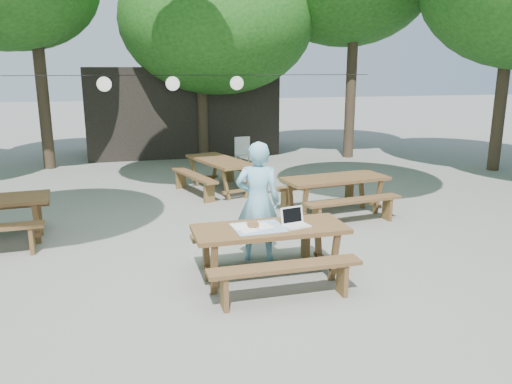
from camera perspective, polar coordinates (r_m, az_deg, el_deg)
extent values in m
plane|color=slate|center=(7.20, -2.13, -8.56)|extent=(80.00, 80.00, 0.00)
cube|color=black|center=(17.16, -8.58, 9.24)|extent=(6.00, 3.00, 2.80)
cube|color=brown|center=(6.52, 1.61, -4.24)|extent=(2.00, 0.80, 0.06)
cube|color=brown|center=(6.04, 3.39, -8.53)|extent=(1.90, 0.28, 0.05)
cube|color=brown|center=(7.20, 0.10, -4.73)|extent=(1.90, 0.28, 0.05)
cube|color=brown|center=(6.65, 1.59, -7.31)|extent=(1.70, 0.70, 0.69)
cube|color=brown|center=(9.60, 9.06, 1.51)|extent=(2.08, 1.04, 0.06)
cube|color=brown|center=(9.13, 11.10, -0.96)|extent=(1.92, 0.52, 0.05)
cube|color=brown|center=(10.20, 7.11, 0.76)|extent=(1.92, 0.52, 0.05)
cube|color=brown|center=(9.69, 8.97, -0.65)|extent=(1.77, 0.91, 0.69)
cube|color=brown|center=(11.38, -4.18, 3.59)|extent=(1.33, 2.14, 0.06)
cube|color=brown|center=(11.73, -1.34, 2.60)|extent=(0.80, 1.90, 0.05)
cube|color=brown|center=(11.15, -7.12, 1.89)|extent=(0.80, 1.90, 0.05)
cube|color=brown|center=(11.45, -4.15, 1.74)|extent=(1.15, 1.83, 0.69)
imported|color=#7BC0E0|center=(7.22, 0.21, -1.10)|extent=(0.74, 0.59, 1.76)
cube|color=silver|center=(13.93, -1.31, 4.19)|extent=(0.48, 0.48, 0.04)
cube|color=silver|center=(14.08, -1.59, 5.36)|extent=(0.44, 0.08, 0.48)
cube|color=silver|center=(13.97, -1.31, 3.34)|extent=(0.46, 0.46, 0.38)
cube|color=white|center=(6.54, 4.63, -3.88)|extent=(0.37, 0.29, 0.02)
cube|color=white|center=(6.60, 4.12, -2.65)|extent=(0.34, 0.13, 0.23)
cube|color=black|center=(6.60, 4.15, -2.66)|extent=(0.28, 0.10, 0.19)
cube|color=#3471B3|center=(6.47, 0.28, -4.07)|extent=(0.67, 0.58, 0.01)
cube|color=white|center=(6.39, -1.14, -4.25)|extent=(0.28, 0.34, 0.00)
cube|color=white|center=(6.52, 0.76, -3.88)|extent=(0.27, 0.34, 0.00)
cube|color=white|center=(6.48, -1.75, -3.97)|extent=(0.24, 0.32, 0.00)
cube|color=brown|center=(6.46, -0.34, -3.72)|extent=(0.14, 0.10, 0.06)
cylinder|color=black|center=(12.65, -6.30, 13.14)|extent=(9.00, 0.02, 0.02)
sphere|color=white|center=(12.50, -16.97, 11.71)|extent=(0.34, 0.34, 0.34)
sphere|color=white|center=(12.56, -9.50, 12.12)|extent=(0.34, 0.34, 0.34)
sphere|color=white|center=(12.82, -2.21, 12.33)|extent=(0.34, 0.34, 0.34)
cylinder|color=#2D2319|center=(15.13, -23.35, 11.94)|extent=(0.32, 0.32, 5.05)
cylinder|color=#2D2319|center=(15.70, -6.17, 11.51)|extent=(0.32, 0.32, 4.23)
ellipsoid|color=#194913|center=(15.79, -6.41, 20.30)|extent=(5.39, 5.39, 4.05)
cylinder|color=#2D2319|center=(16.09, 10.86, 13.20)|extent=(0.32, 0.32, 5.24)
cylinder|color=#2D2319|center=(15.23, 26.28, 10.50)|extent=(0.32, 0.32, 4.43)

